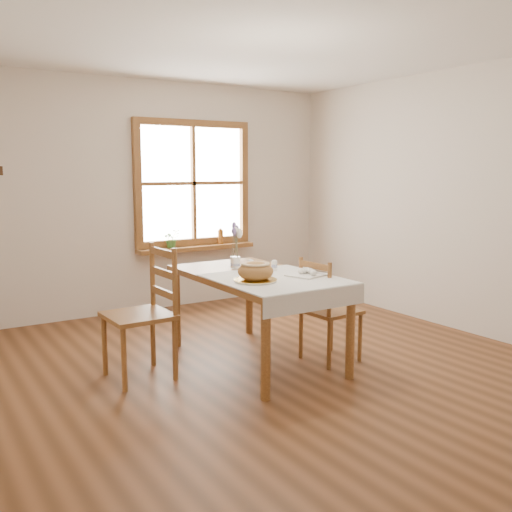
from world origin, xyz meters
The scene contains 18 objects.
ground centered at (0.00, 0.00, 0.00)m, with size 5.00×5.00×0.00m, color brown.
room_walls centered at (0.00, 0.00, 1.71)m, with size 4.60×5.10×2.65m.
window centered at (0.50, 2.47, 1.45)m, with size 1.46×0.08×1.46m.
window_sill centered at (0.50, 2.40, 0.69)m, with size 1.46×0.20×0.05m.
dining_table centered at (0.00, 0.30, 0.66)m, with size 0.90×1.60×0.75m.
table_linen centered at (0.00, 0.00, 0.76)m, with size 0.91×0.99×0.01m, color silver.
chair_left centered at (-0.98, 0.45, 0.51)m, with size 0.48×0.50×1.02m, color #96612E, non-canonical shape.
chair_right centered at (0.55, -0.01, 0.44)m, with size 0.41×0.43×0.88m, color #96612E, non-canonical shape.
bread_plate centered at (-0.21, -0.02, 0.77)m, with size 0.32×0.32×0.02m, color white.
bread_loaf centered at (-0.21, -0.02, 0.85)m, with size 0.27×0.27×0.15m, color #B1793E.
egg_napkin centered at (0.28, -0.03, 0.77)m, with size 0.29×0.25×0.01m, color silver.
eggs centered at (0.28, -0.03, 0.80)m, with size 0.22×0.20×0.05m, color silver, non-canonical shape.
salt_shaker centered at (0.01, 0.40, 0.81)m, with size 0.05×0.05×0.10m, color white.
pepper_shaker centered at (0.18, 0.30, 0.81)m, with size 0.05×0.05×0.09m, color white.
flower_vase centered at (-0.02, 0.61, 0.80)m, with size 0.09×0.09×0.10m, color white.
lavender_bouquet centered at (-0.02, 0.61, 0.99)m, with size 0.16×0.16×0.29m, color #685495, non-canonical shape.
potted_plant centered at (0.18, 2.40, 0.80)m, with size 0.19×0.21×0.16m, color #396B2A.
amber_bottle centered at (0.82, 2.40, 0.81)m, with size 0.07×0.07×0.19m, color #9C581C.
Camera 1 is at (-2.50, -3.63, 1.60)m, focal length 40.00 mm.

